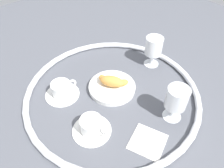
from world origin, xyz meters
name	(u,v)px	position (x,y,z in m)	size (l,w,h in m)	color
ground_plane	(112,94)	(0.00, 0.00, 0.00)	(2.20, 2.20, 0.00)	#4C4F56
table_chrome_rim	(112,92)	(0.00, 0.00, 0.01)	(0.69, 0.69, 0.02)	silver
pastry_plate	(112,87)	(-0.02, 0.02, 0.01)	(0.19, 0.19, 0.02)	white
croissant_large	(112,81)	(-0.02, 0.02, 0.04)	(0.12, 0.11, 0.04)	#CC893D
coffee_cup_near	(62,90)	(-0.13, -0.15, 0.03)	(0.14, 0.14, 0.06)	white
coffee_cup_far	(92,127)	(0.08, -0.17, 0.03)	(0.14, 0.14, 0.06)	white
juice_glass_left	(177,99)	(0.23, 0.09, 0.09)	(0.08, 0.08, 0.14)	white
juice_glass_right	(154,47)	(-0.03, 0.27, 0.09)	(0.08, 0.08, 0.14)	white
folded_napkin	(148,142)	(0.24, -0.05, 0.00)	(0.11, 0.11, 0.01)	silver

